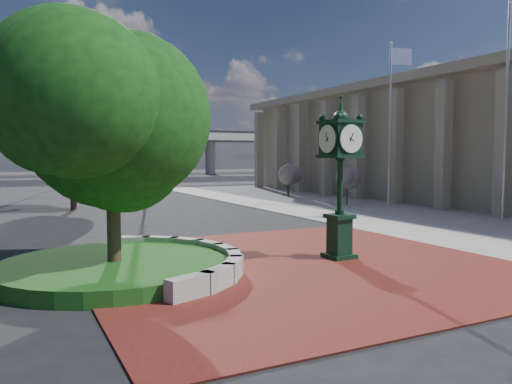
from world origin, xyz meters
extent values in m
plane|color=black|center=(0.00, 0.00, 0.00)|extent=(200.00, 200.00, 0.00)
cube|color=maroon|center=(0.00, -1.00, 0.02)|extent=(12.00, 12.00, 0.04)
cube|color=#9E9B93|center=(16.00, 10.00, 0.02)|extent=(20.00, 50.00, 0.04)
cube|color=#9E9B93|center=(-3.91, -3.01, 0.27)|extent=(1.29, 0.76, 0.54)
cube|color=#9E9B93|center=(-3.05, -2.54, 0.27)|extent=(1.20, 1.04, 0.54)
cube|color=#9E9B93|center=(-2.38, -1.84, 0.27)|extent=(1.00, 1.22, 0.54)
cube|color=#9E9B93|center=(-1.95, -0.96, 0.27)|extent=(0.71, 1.30, 0.54)
cube|color=#9E9B93|center=(-1.80, 0.00, 0.27)|extent=(0.35, 1.25, 0.54)
cube|color=#9E9B93|center=(-1.95, 0.96, 0.27)|extent=(0.71, 1.30, 0.54)
cube|color=#9E9B93|center=(-2.38, 1.84, 0.27)|extent=(1.00, 1.22, 0.54)
cube|color=#9E9B93|center=(-3.05, 2.54, 0.27)|extent=(1.20, 1.04, 0.54)
cube|color=#9E9B93|center=(-3.91, 3.01, 0.27)|extent=(1.29, 0.76, 0.54)
cylinder|color=#144714|center=(-5.00, 0.00, 0.20)|extent=(6.10, 6.10, 0.40)
cube|color=tan|center=(24.00, 12.00, 4.00)|extent=(15.00, 42.00, 8.00)
cube|color=tan|center=(24.00, 12.00, 8.30)|extent=(17.00, 44.00, 0.60)
cube|color=black|center=(16.80, 12.00, 4.00)|extent=(0.30, 40.00, 5.50)
cube|color=#9E9B93|center=(0.00, 70.00, 6.50)|extent=(90.00, 12.00, 1.20)
cube|color=black|center=(0.00, 70.00, 7.30)|extent=(90.00, 12.00, 0.40)
cylinder|color=#9E9B93|center=(5.00, 70.00, 3.00)|extent=(1.80, 1.80, 6.00)
cylinder|color=#9E9B93|center=(25.00, 70.00, 3.00)|extent=(1.80, 1.80, 6.00)
cylinder|color=#38281C|center=(-5.00, 0.00, 1.08)|extent=(0.36, 0.36, 2.17)
sphere|color=#0F3A10|center=(-5.00, 0.00, 3.73)|extent=(5.20, 5.20, 5.20)
cylinder|color=#38281C|center=(-4.00, 18.00, 0.96)|extent=(0.36, 0.36, 1.92)
sphere|color=#0F3A10|center=(-4.00, 18.00, 3.25)|extent=(4.40, 4.40, 4.40)
cube|color=black|center=(1.64, -0.89, 0.08)|extent=(0.87, 0.87, 0.17)
cube|color=black|center=(1.64, -0.89, 0.73)|extent=(0.60, 0.60, 1.14)
cube|color=black|center=(1.64, -0.89, 1.33)|extent=(0.76, 0.76, 0.12)
cylinder|color=black|center=(1.64, -0.89, 2.28)|extent=(0.18, 0.18, 1.77)
cube|color=black|center=(1.64, -0.89, 3.69)|extent=(0.98, 0.98, 0.94)
cylinder|color=white|center=(1.66, -1.38, 3.69)|extent=(0.83, 0.10, 0.83)
cylinder|color=white|center=(1.62, -0.40, 3.69)|extent=(0.83, 0.10, 0.83)
cylinder|color=white|center=(1.15, -0.91, 3.69)|extent=(0.10, 0.83, 0.83)
cylinder|color=white|center=(2.13, -0.87, 3.69)|extent=(0.10, 0.83, 0.83)
sphere|color=black|center=(1.64, -0.89, 4.34)|extent=(0.46, 0.46, 0.46)
cone|color=black|center=(1.64, -0.89, 4.68)|extent=(0.19, 0.19, 0.52)
imported|color=#4F0C0B|center=(0.07, 38.92, 0.67)|extent=(2.39, 4.21, 1.35)
cylinder|color=silver|center=(14.32, 3.05, 5.54)|extent=(0.13, 0.13, 11.08)
cylinder|color=silver|center=(13.62, 10.51, 5.00)|extent=(0.12, 0.12, 10.01)
sphere|color=silver|center=(13.62, 10.51, 10.06)|extent=(0.18, 0.18, 0.18)
plane|color=navy|center=(14.37, 10.51, 9.31)|extent=(1.45, 0.40, 1.50)
cylinder|color=slate|center=(1.51, 22.51, 5.03)|extent=(0.18, 0.18, 10.07)
cube|color=slate|center=(2.51, 22.50, 10.07)|extent=(2.02, 0.19, 0.13)
cube|color=slate|center=(3.41, 22.49, 9.96)|extent=(0.56, 0.29, 0.17)
cylinder|color=slate|center=(-2.87, 40.17, 4.05)|extent=(0.14, 0.14, 8.11)
cube|color=slate|center=(-2.10, 40.43, 8.11)|extent=(1.58, 0.66, 0.11)
cube|color=slate|center=(-1.42, 40.67, 8.02)|extent=(0.50, 0.36, 0.14)
cylinder|color=#38281C|center=(12.20, 12.82, 0.60)|extent=(0.10, 0.10, 1.20)
sphere|color=#B45A9B|center=(12.20, 12.82, 1.60)|extent=(1.20, 1.20, 1.20)
cylinder|color=#38281C|center=(11.95, 19.90, 0.60)|extent=(0.10, 0.10, 1.20)
sphere|color=#B45A9B|center=(11.95, 19.90, 1.60)|extent=(1.20, 1.20, 1.20)
cylinder|color=#38281C|center=(13.19, 22.16, 0.60)|extent=(0.10, 0.10, 1.20)
sphere|color=#B45A9B|center=(13.19, 22.16, 1.60)|extent=(1.20, 1.20, 1.20)
camera|label=1|loc=(-7.47, -13.38, 3.17)|focal=35.00mm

